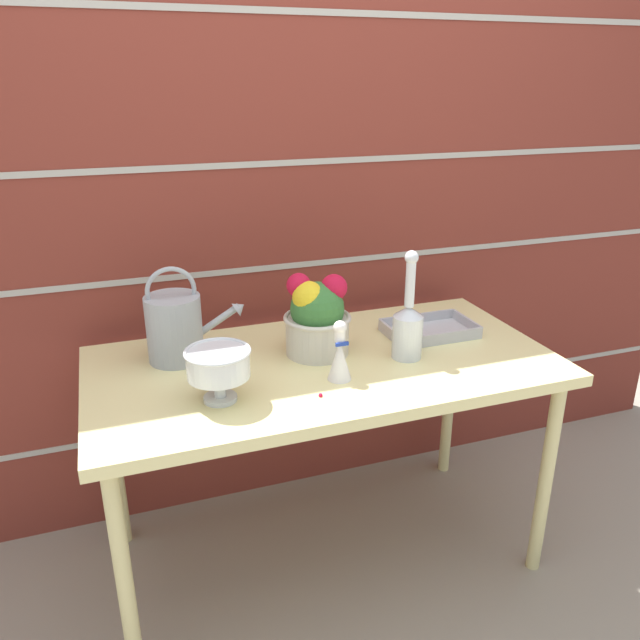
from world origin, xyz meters
The scene contains 10 objects.
ground_plane centered at (0.00, 0.00, 0.00)m, with size 12.00×12.00×0.00m, color gray.
brick_wall centered at (0.00, 0.47, 1.10)m, with size 3.60×0.08×2.20m.
patio_table centered at (0.00, 0.00, 0.67)m, with size 1.42×0.72×0.74m.
watering_can centered at (-0.42, 0.16, 0.85)m, with size 0.31×0.17×0.30m.
crystal_pedestal_bowl centered at (-0.35, -0.14, 0.85)m, with size 0.18×0.18×0.15m.
flower_planter centered at (0.00, 0.06, 0.86)m, with size 0.21×0.21×0.26m.
glass_decanter centered at (0.25, -0.06, 0.85)m, with size 0.09×0.09×0.34m.
figurine_vase centered at (0.00, -0.13, 0.81)m, with size 0.07×0.07×0.18m.
wire_tray centered at (0.41, 0.08, 0.75)m, with size 0.30×0.19×0.04m.
fallen_petal centered at (-0.09, -0.21, 0.74)m, with size 0.01×0.01×0.01m.
Camera 1 is at (-0.59, -1.63, 1.55)m, focal length 35.00 mm.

